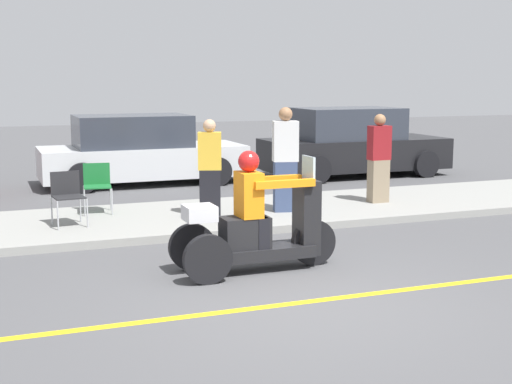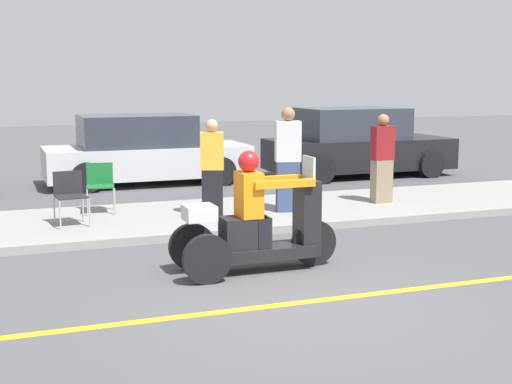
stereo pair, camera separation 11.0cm
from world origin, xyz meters
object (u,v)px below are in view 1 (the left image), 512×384
(motorcycle_trike, at_px, (257,228))
(parked_car_lot_far, at_px, (352,144))
(spectator_by_tree, at_px, (210,170))
(parked_car_lot_left, at_px, (139,152))
(folding_chair_set_back, at_px, (67,193))
(spectator_near_curb, at_px, (285,161))
(spectator_end_of_line, at_px, (379,160))
(folding_chair_curbside, at_px, (97,182))

(motorcycle_trike, relative_size, parked_car_lot_far, 0.47)
(spectator_by_tree, height_order, parked_car_lot_left, spectator_by_tree)
(folding_chair_set_back, bearing_deg, spectator_near_curb, -2.34)
(spectator_by_tree, xyz_separation_m, spectator_near_curb, (1.31, -0.04, 0.09))
(spectator_near_curb, height_order, folding_chair_set_back, spectator_near_curb)
(spectator_by_tree, relative_size, parked_car_lot_left, 0.35)
(parked_car_lot_far, bearing_deg, spectator_end_of_line, -112.44)
(folding_chair_curbside, xyz_separation_m, parked_car_lot_far, (6.59, 3.23, 0.14))
(motorcycle_trike, relative_size, folding_chair_curbside, 2.55)
(folding_chair_curbside, bearing_deg, parked_car_lot_far, 26.10)
(spectator_near_curb, xyz_separation_m, folding_chair_curbside, (-2.98, 1.05, -0.34))
(folding_chair_set_back, bearing_deg, parked_car_lot_left, 65.67)
(folding_chair_curbside, distance_m, parked_car_lot_far, 7.34)
(folding_chair_set_back, xyz_separation_m, parked_car_lot_left, (2.10, 4.64, 0.10))
(spectator_near_curb, height_order, folding_chair_curbside, spectator_near_curb)
(spectator_by_tree, bearing_deg, folding_chair_curbside, 148.77)
(folding_chair_set_back, height_order, folding_chair_curbside, same)
(spectator_near_curb, relative_size, folding_chair_set_back, 2.15)
(motorcycle_trike, distance_m, spectator_end_of_line, 4.79)
(motorcycle_trike, bearing_deg, parked_car_lot_far, 53.89)
(motorcycle_trike, bearing_deg, spectator_near_curb, 60.66)
(motorcycle_trike, xyz_separation_m, spectator_end_of_line, (3.59, 3.15, 0.35))
(spectator_near_curb, xyz_separation_m, spectator_end_of_line, (1.93, 0.21, -0.08))
(folding_chair_set_back, distance_m, parked_car_lot_far, 8.29)
(folding_chair_set_back, relative_size, folding_chair_curbside, 1.00)
(spectator_by_tree, distance_m, folding_chair_set_back, 2.27)
(motorcycle_trike, distance_m, parked_car_lot_left, 7.74)
(motorcycle_trike, xyz_separation_m, folding_chair_set_back, (-1.92, 3.09, 0.08))
(spectator_near_curb, relative_size, parked_car_lot_far, 0.40)
(parked_car_lot_far, bearing_deg, motorcycle_trike, -126.11)
(spectator_end_of_line, bearing_deg, folding_chair_set_back, -179.34)
(folding_chair_curbside, bearing_deg, folding_chair_set_back, -123.12)
(motorcycle_trike, relative_size, parked_car_lot_left, 0.47)
(folding_chair_curbside, relative_size, parked_car_lot_left, 0.18)
(folding_chair_set_back, xyz_separation_m, parked_car_lot_far, (7.19, 4.14, 0.14))
(motorcycle_trike, bearing_deg, parked_car_lot_left, 88.64)
(spectator_end_of_line, relative_size, folding_chair_curbside, 1.95)
(spectator_end_of_line, xyz_separation_m, parked_car_lot_far, (1.68, 4.07, -0.12))
(folding_chair_curbside, distance_m, parked_car_lot_left, 4.03)
(motorcycle_trike, xyz_separation_m, spectator_by_tree, (0.34, 2.99, 0.34))
(folding_chair_set_back, bearing_deg, folding_chair_curbside, 56.88)
(motorcycle_trike, height_order, parked_car_lot_left, parked_car_lot_left)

